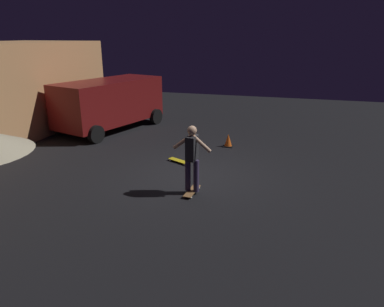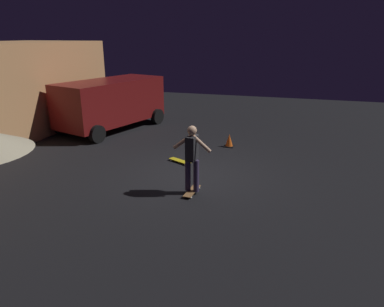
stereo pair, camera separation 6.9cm
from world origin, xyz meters
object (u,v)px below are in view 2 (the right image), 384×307
Objects in this scene: parked_van at (111,101)px; skateboard_spare at (180,161)px; traffic_cone at (229,141)px; skateboard_ridden at (192,191)px; skater at (192,154)px.

parked_van reaches higher than skateboard_spare.
traffic_cone is at bearing -101.49° from parked_van.
traffic_cone is (-1.05, -5.16, -0.95)m from parked_van.
skateboard_ridden is 0.47× the size of skater.
traffic_cone is (4.10, -0.14, -0.83)m from skater.
skateboard_spare is (-3.12, -4.02, -1.11)m from parked_van.
skateboard_ridden is 2.26m from skateboard_spare.
skateboard_spare is (2.03, 1.01, 0.00)m from skateboard_ridden.
traffic_cone is (2.07, -1.15, 0.16)m from skateboard_spare.
skateboard_ridden is 0.98m from skater.
skateboard_ridden is at bearing -135.69° from parked_van.
skater reaches higher than traffic_cone.
parked_van is at bearing 44.31° from skater.
parked_van is 6.26× the size of skateboard_spare.
traffic_cone is at bearing -1.96° from skateboard_ridden.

